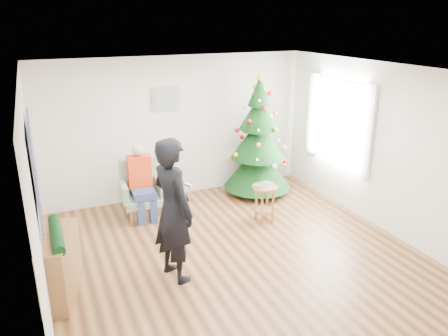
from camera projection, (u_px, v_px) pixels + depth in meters
name	position (u px, v px, depth m)	size (l,w,h in m)	color
floor	(234.00, 253.00, 6.30)	(5.00, 5.00, 0.00)	brown
ceiling	(236.00, 70.00, 5.45)	(5.00, 5.00, 0.00)	white
wall_back	(177.00, 128.00, 8.03)	(5.00, 5.00, 0.00)	silver
wall_front	(360.00, 256.00, 3.71)	(5.00, 5.00, 0.00)	silver
wall_left	(35.00, 198.00, 4.92)	(5.00, 5.00, 0.00)	silver
wall_right	(380.00, 147.00, 6.82)	(5.00, 5.00, 0.00)	silver
window_panel	(339.00, 122.00, 7.61)	(0.04, 1.30, 1.40)	white
curtains	(337.00, 122.00, 7.60)	(0.05, 1.75, 1.50)	white
christmas_tree	(258.00, 141.00, 8.16)	(1.28, 1.28, 2.31)	#3F2816
stool	(264.00, 203.00, 7.21)	(0.41, 0.41, 0.62)	brown
laptop	(265.00, 185.00, 7.11)	(0.34, 0.22, 0.03)	silver
armchair	(142.00, 197.00, 7.38)	(0.72, 0.66, 0.96)	gray
seated_person	(142.00, 182.00, 7.24)	(0.39, 0.56, 1.27)	navy
standing_man	(173.00, 210.00, 5.45)	(0.69, 0.45, 1.89)	black
game_controller	(188.00, 185.00, 5.40)	(0.04, 0.13, 0.04)	white
console	(61.00, 266.00, 5.24)	(0.30, 1.00, 0.80)	brown
garland	(56.00, 234.00, 5.11)	(0.14, 0.14, 0.90)	black
tapestry	(35.00, 168.00, 5.11)	(0.03, 1.50, 1.15)	black
framed_picture	(166.00, 99.00, 7.74)	(0.52, 0.05, 0.42)	tan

